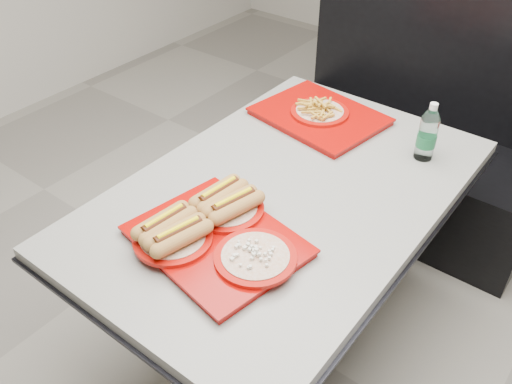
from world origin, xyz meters
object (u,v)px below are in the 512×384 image
Objects in this scene: booth_bench at (412,138)px; tray_near at (213,231)px; diner_table at (284,227)px; tray_far at (320,113)px; water_bottle at (427,135)px.

booth_bench is 2.61× the size of tray_near.
tray_far is (-0.15, 0.44, 0.19)m from diner_table.
booth_bench is 0.77m from tray_far.
water_bottle is (0.27, 0.44, 0.26)m from diner_table.
diner_table is 1.05× the size of booth_bench.
diner_table is 0.51m from tray_far.
booth_bench reaches higher than water_bottle.
booth_bench reaches higher than tray_far.
tray_near is 1.02× the size of tray_far.
tray_far is (-0.15, -0.65, 0.37)m from booth_bench.
tray_near is 0.83m from water_bottle.
water_bottle reaches higher than diner_table.
water_bottle reaches higher than tray_far.
booth_bench is at bearing 112.79° from water_bottle.
water_bottle is (0.43, -0.00, 0.07)m from tray_far.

